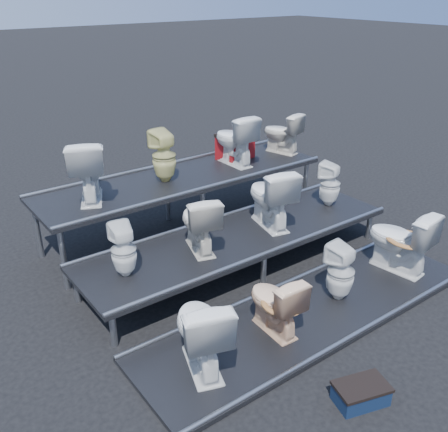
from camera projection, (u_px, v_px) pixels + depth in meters
ground at (239, 266)px, 6.49m from camera, size 80.00×80.00×0.00m
tier_front at (311, 312)px, 5.53m from camera, size 4.20×1.20×0.06m
tier_mid at (239, 251)px, 6.39m from camera, size 4.20×1.20×0.46m
tier_back at (184, 204)px, 7.25m from camera, size 4.20×1.20×0.86m
toilet_0 at (201, 330)px, 4.55m from camera, size 0.69×0.90×0.82m
toilet_1 at (275, 303)px, 5.07m from camera, size 0.41×0.68×0.67m
toilet_2 at (341, 272)px, 5.60m from camera, size 0.34×0.34×0.68m
toilet_3 at (400, 240)px, 6.15m from camera, size 0.55×0.85×0.82m
toilet_4 at (124, 250)px, 5.32m from camera, size 0.31×0.32×0.61m
toilet_5 at (199, 222)px, 5.82m from camera, size 0.58×0.78×0.71m
toilet_6 at (270, 196)px, 6.39m from camera, size 0.62×0.88×0.81m
toilet_7 at (330, 184)px, 7.03m from camera, size 0.37×0.37×0.63m
toilet_8 at (88, 169)px, 6.16m from camera, size 0.72×0.89×0.79m
toilet_9 at (164, 156)px, 6.76m from camera, size 0.34×0.35×0.72m
toilet_10 at (234, 140)px, 7.40m from camera, size 0.42×0.74×0.76m
toilet_11 at (282, 133)px, 7.94m from camera, size 0.51×0.70×0.64m
red_crate at (235, 147)px, 7.72m from camera, size 0.58×0.51×0.36m
step_stool at (361, 395)px, 4.36m from camera, size 0.51×0.39×0.16m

